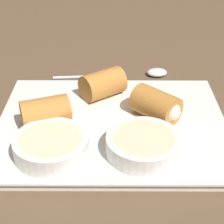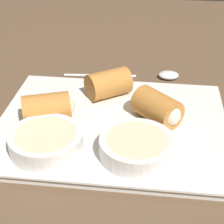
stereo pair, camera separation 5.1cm
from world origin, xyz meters
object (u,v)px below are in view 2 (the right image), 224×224
Objects in this scene: dipping_bowl_near at (137,146)px; dipping_bowl_far at (46,141)px; spoon at (155,75)px; serving_plate at (112,126)px.

dipping_bowl_far is (11.37, 0.25, 0.00)cm from dipping_bowl_near.
spoon is (-13.06, -24.20, -2.27)cm from dipping_bowl_far.
dipping_bowl_far is at bearing 1.25° from dipping_bowl_near.
dipping_bowl_near is 0.45× the size of spoon.
dipping_bowl_near is (-3.92, 6.82, 2.06)cm from serving_plate.
dipping_bowl_far is at bearing 61.64° from spoon.
serving_plate is 3.44× the size of dipping_bowl_near.
dipping_bowl_far reaches higher than spoon.
serving_plate reaches higher than spoon.
dipping_bowl_near is 11.38cm from dipping_bowl_far.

